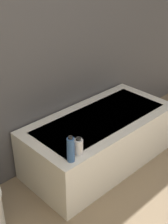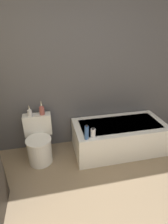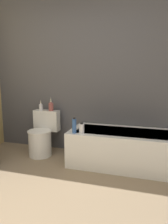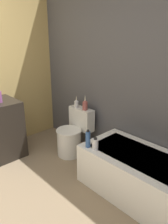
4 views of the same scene
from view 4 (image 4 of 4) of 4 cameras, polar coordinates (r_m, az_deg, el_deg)
wall_back_tiled at (r=2.97m, az=8.54°, el=10.58°), size 6.40×0.06×2.60m
bathtub at (r=2.64m, az=15.57°, el=-16.16°), size 1.48×0.72×0.50m
toilet at (r=3.36m, az=-2.95°, el=-6.03°), size 0.42×0.53×0.69m
vanity_counter at (r=3.48m, az=-20.80°, el=-4.12°), size 0.58×0.50×0.86m
vase_gold at (r=3.35m, az=-2.00°, el=2.29°), size 0.07×0.07×0.18m
vase_silver at (r=3.23m, az=0.28°, el=1.93°), size 0.08×0.08×0.23m
shampoo_bottle_tall at (r=2.58m, az=1.03°, el=-7.09°), size 0.06×0.06×0.22m
shampoo_bottle_short at (r=2.55m, az=2.96°, el=-8.34°), size 0.07×0.07×0.15m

